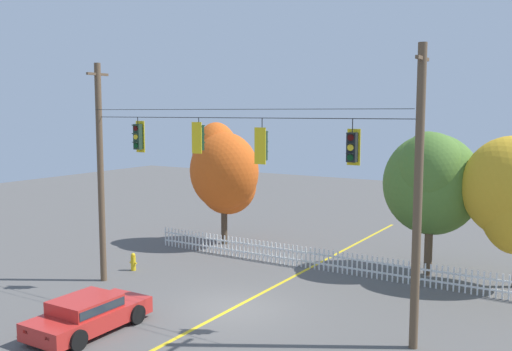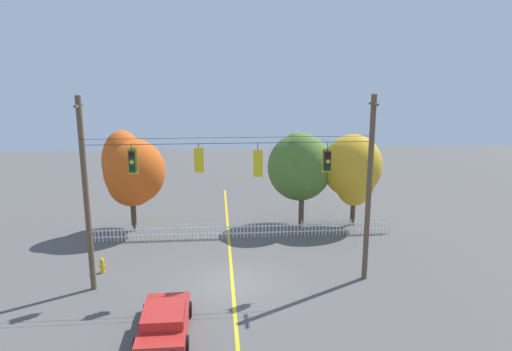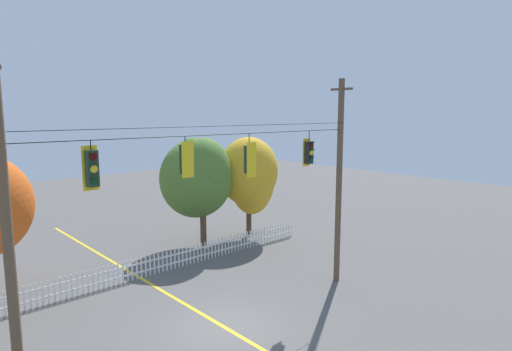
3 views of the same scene
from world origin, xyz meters
name	(u,v)px [view 2 (image 2 of 3)]	position (x,y,z in m)	size (l,w,h in m)	color
ground	(232,283)	(0.00, 0.00, 0.00)	(80.00, 80.00, 0.00)	#565451
lane_centerline_stripe	(232,283)	(0.00, 0.00, 0.00)	(0.16, 36.00, 0.01)	gold
signal_support_span	(231,191)	(0.00, 0.00, 4.61)	(13.36, 1.10, 9.04)	brown
traffic_signal_northbound_secondary	(132,161)	(-4.42, 0.01, 6.11)	(0.43, 0.38, 1.38)	black
traffic_signal_southbound_primary	(199,160)	(-1.44, -0.01, 6.14)	(0.43, 0.38, 1.30)	black
traffic_signal_eastbound_side	(258,163)	(1.23, -0.01, 5.93)	(0.43, 0.38, 1.55)	black
traffic_signal_westbound_side	(327,161)	(4.48, 0.01, 5.99)	(0.43, 0.38, 1.45)	black
white_picket_fence	(242,230)	(0.84, 6.22, 0.49)	(18.70, 0.06, 0.98)	white
autumn_maple_near_fence	(131,172)	(-6.03, 8.06, 3.87)	(3.91, 3.86, 6.53)	#473828
autumn_maple_mid	(300,165)	(4.76, 8.33, 4.12)	(4.23, 3.88, 6.23)	brown
autumn_oak_far_east	(353,168)	(8.16, 7.76, 3.95)	(3.88, 3.15, 6.15)	#473828
parked_car	(164,321)	(-2.78, -4.22, 0.60)	(1.99, 4.08, 1.15)	red
fire_hydrant	(102,265)	(-6.57, 1.78, 0.39)	(0.38, 0.22, 0.80)	gold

